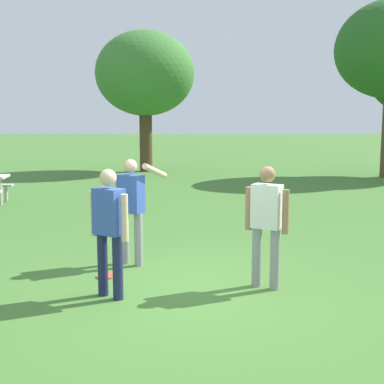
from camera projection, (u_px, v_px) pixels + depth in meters
The scene contains 6 objects.
ground_plane at pixel (187, 295), 6.73m from camera, with size 120.00×120.00×0.00m, color #447530.
person_thrower at pixel (132, 203), 7.97m from camera, with size 0.82×0.56×1.64m.
person_catcher at pixel (267, 219), 6.87m from camera, with size 0.54×0.38×1.64m.
person_bystander at pixel (109, 225), 6.50m from camera, with size 0.51×0.40×1.64m.
frisbee at pixel (106, 276), 7.46m from camera, with size 0.27×0.27×0.03m, color #E04733.
tree_tall_left at pixel (145, 74), 21.14m from camera, with size 4.03×4.03×5.71m.
Camera 1 is at (-0.05, -6.46, 2.29)m, focal length 48.72 mm.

